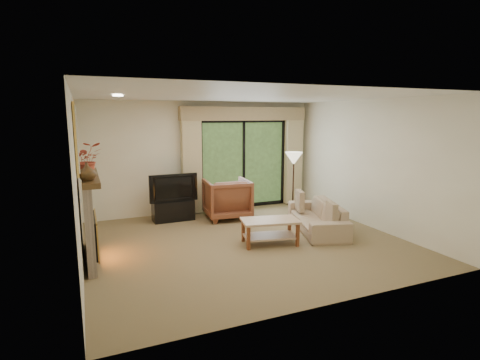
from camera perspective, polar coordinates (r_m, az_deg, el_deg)
name	(u,v)px	position (r m, az deg, el deg)	size (l,w,h in m)	color
floor	(246,242)	(6.92, 0.98, -9.41)	(5.50, 5.50, 0.00)	olive
ceiling	(247,96)	(6.54, 1.05, 12.64)	(5.50, 5.50, 0.00)	silver
wall_back	(204,157)	(8.93, -5.50, 3.47)	(5.00, 5.00, 0.00)	#EDE5C9
wall_front	(334,201)	(4.48, 14.10, -3.07)	(5.00, 5.00, 0.00)	#EDE5C9
wall_left	(77,182)	(6.05, -23.53, -0.29)	(5.00, 5.00, 0.00)	#EDE5C9
wall_right	(369,164)	(8.11, 19.09, 2.34)	(5.00, 5.00, 0.00)	#EDE5C9
fireplace	(89,218)	(6.38, -22.06, -5.38)	(0.24, 1.70, 1.37)	gray
mirror	(77,137)	(6.18, -23.60, 5.97)	(0.07, 1.45, 1.02)	#DAAD54
sliding_door	(243,164)	(9.26, 0.53, 2.48)	(2.26, 0.10, 2.16)	black
curtain_left	(192,163)	(8.69, -7.38, 2.60)	(0.45, 0.18, 2.35)	#C4B586
curtain_right	(293,158)	(9.76, 8.10, 3.36)	(0.45, 0.18, 2.35)	#C4B586
cornice	(245,114)	(9.10, 0.77, 10.06)	(3.20, 0.24, 0.32)	tan
media_console	(173,210)	(8.37, -10.15, -4.58)	(0.88, 0.40, 0.44)	black
tv	(172,187)	(8.26, -10.26, -1.06)	(1.05, 0.14, 0.60)	black
armchair	(227,199)	(8.38, -2.00, -2.84)	(0.95, 0.98, 0.89)	brown
sofa	(317,216)	(7.70, 11.64, -5.42)	(1.93, 0.75, 0.56)	tan
pillow_near	(332,213)	(7.18, 13.78, -4.91)	(0.11, 0.41, 0.41)	brown
pillow_far	(300,201)	(8.07, 9.08, -3.11)	(0.11, 0.42, 0.42)	brown
coffee_table	(270,232)	(6.77, 4.58, -7.87)	(1.00, 0.55, 0.45)	tan
floor_lamp	(293,184)	(8.57, 8.10, -0.67)	(0.39, 0.39, 1.47)	#FFF4CE
vase	(87,172)	(5.68, -22.28, 1.20)	(0.24, 0.24, 0.25)	#4C351B
branches	(86,160)	(6.01, -22.41, 2.90)	(0.47, 0.40, 0.52)	#B3452F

